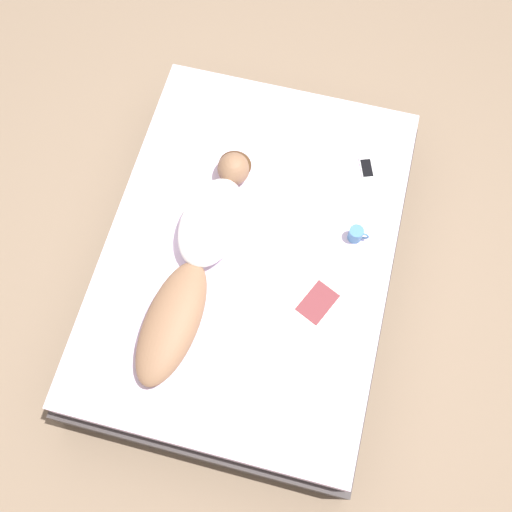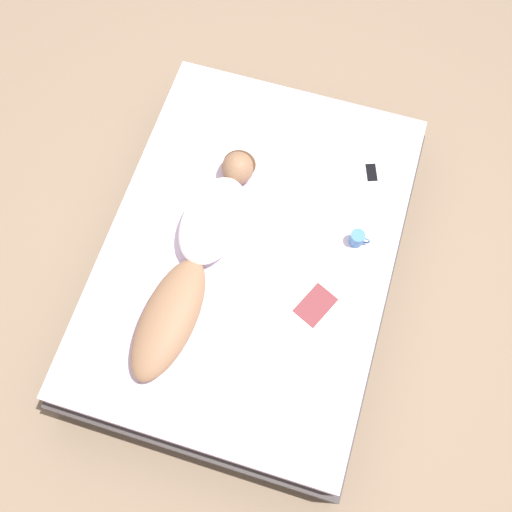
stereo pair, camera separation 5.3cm
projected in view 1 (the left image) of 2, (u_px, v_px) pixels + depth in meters
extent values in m
plane|color=#7A6651|center=(250.00, 278.00, 3.63)|extent=(12.00, 12.00, 0.00)
cube|color=#383333|center=(250.00, 269.00, 3.49)|extent=(1.57, 2.17, 0.30)
cube|color=silver|center=(249.00, 254.00, 3.27)|extent=(1.51, 2.11, 0.17)
ellipsoid|color=brown|center=(172.00, 322.00, 2.96)|extent=(0.32, 0.69, 0.15)
ellipsoid|color=white|center=(212.00, 222.00, 3.14)|extent=(0.36, 0.55, 0.19)
ellipsoid|color=#472D19|center=(235.00, 165.00, 3.27)|extent=(0.20, 0.18, 0.10)
sphere|color=brown|center=(234.00, 169.00, 3.26)|extent=(0.18, 0.18, 0.18)
cube|color=silver|center=(285.00, 278.00, 3.12)|extent=(0.32, 0.36, 0.01)
cube|color=silver|center=(317.00, 303.00, 3.07)|extent=(0.32, 0.36, 0.01)
cube|color=maroon|center=(318.00, 303.00, 3.06)|extent=(0.21, 0.25, 0.00)
cylinder|color=teal|center=(356.00, 234.00, 3.17)|extent=(0.08, 0.08, 0.09)
cylinder|color=black|center=(357.00, 231.00, 3.13)|extent=(0.06, 0.06, 0.01)
torus|color=teal|center=(364.00, 236.00, 3.16)|extent=(0.06, 0.01, 0.06)
cube|color=silver|center=(367.00, 168.00, 3.36)|extent=(0.11, 0.15, 0.01)
cube|color=black|center=(367.00, 168.00, 3.36)|extent=(0.09, 0.12, 0.00)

